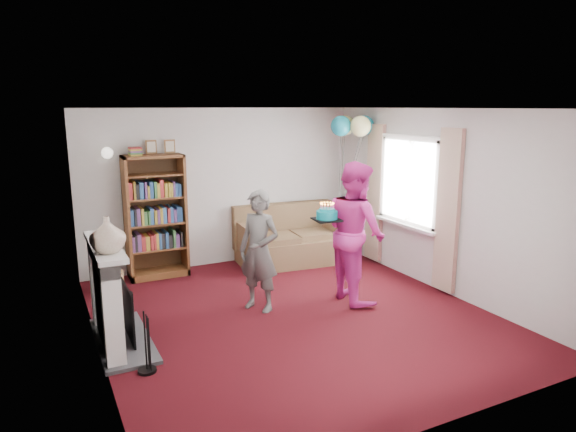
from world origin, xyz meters
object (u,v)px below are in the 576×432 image
bookcase (155,217)px  person_magenta (355,232)px  person_striped (259,251)px  sofa (290,240)px  birthday_cake (327,215)px

bookcase → person_magenta: (2.13, -2.14, 0.02)m
bookcase → person_striped: size_ratio=1.34×
sofa → birthday_cake: (-0.48, -1.96, 0.85)m
bookcase → sofa: size_ratio=1.17×
sofa → bookcase: bearing=179.5°
sofa → person_striped: person_striped is taller
bookcase → person_magenta: 3.02m
bookcase → birthday_cake: bearing=-52.8°
sofa → person_magenta: size_ratio=0.95×
bookcase → sofa: bearing=-6.1°
bookcase → person_magenta: size_ratio=1.11×
sofa → birthday_cake: size_ratio=5.54×
person_magenta → person_striped: bearing=83.1°
sofa → person_striped: size_ratio=1.15×
bookcase → person_striped: bookcase is taller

